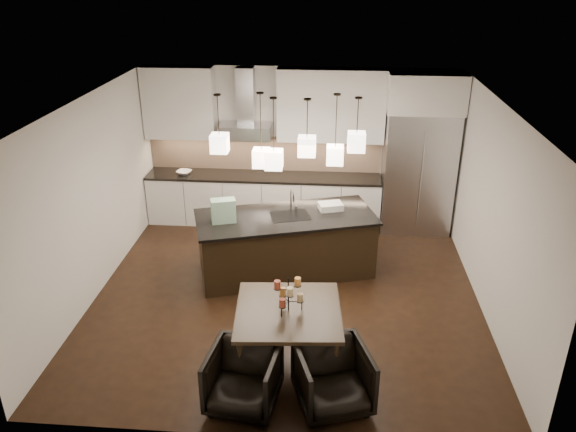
# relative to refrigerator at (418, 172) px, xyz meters

# --- Properties ---
(floor) EXTENTS (5.50, 5.50, 0.02)m
(floor) POSITION_rel_refrigerator_xyz_m (-2.10, -2.38, -1.08)
(floor) COLOR black
(floor) RESTS_ON ground
(ceiling) EXTENTS (5.50, 5.50, 0.02)m
(ceiling) POSITION_rel_refrigerator_xyz_m (-2.10, -2.38, 1.73)
(ceiling) COLOR white
(ceiling) RESTS_ON wall_back
(wall_back) EXTENTS (5.50, 0.02, 2.80)m
(wall_back) POSITION_rel_refrigerator_xyz_m (-2.10, 0.38, 0.32)
(wall_back) COLOR silver
(wall_back) RESTS_ON ground
(wall_front) EXTENTS (5.50, 0.02, 2.80)m
(wall_front) POSITION_rel_refrigerator_xyz_m (-2.10, -5.14, 0.32)
(wall_front) COLOR silver
(wall_front) RESTS_ON ground
(wall_left) EXTENTS (0.02, 5.50, 2.80)m
(wall_left) POSITION_rel_refrigerator_xyz_m (-4.86, -2.38, 0.32)
(wall_left) COLOR silver
(wall_left) RESTS_ON ground
(wall_right) EXTENTS (0.02, 5.50, 2.80)m
(wall_right) POSITION_rel_refrigerator_xyz_m (0.66, -2.38, 0.32)
(wall_right) COLOR silver
(wall_right) RESTS_ON ground
(refrigerator) EXTENTS (1.20, 0.72, 2.15)m
(refrigerator) POSITION_rel_refrigerator_xyz_m (0.00, 0.00, 0.00)
(refrigerator) COLOR #B7B7BA
(refrigerator) RESTS_ON floor
(fridge_panel) EXTENTS (1.26, 0.72, 0.65)m
(fridge_panel) POSITION_rel_refrigerator_xyz_m (0.00, 0.00, 1.40)
(fridge_panel) COLOR silver
(fridge_panel) RESTS_ON refrigerator
(lower_cabinets) EXTENTS (4.21, 0.62, 0.88)m
(lower_cabinets) POSITION_rel_refrigerator_xyz_m (-2.73, 0.05, -0.64)
(lower_cabinets) COLOR silver
(lower_cabinets) RESTS_ON floor
(countertop) EXTENTS (4.21, 0.66, 0.04)m
(countertop) POSITION_rel_refrigerator_xyz_m (-2.73, 0.05, -0.17)
(countertop) COLOR black
(countertop) RESTS_ON lower_cabinets
(backsplash) EXTENTS (4.21, 0.02, 0.63)m
(backsplash) POSITION_rel_refrigerator_xyz_m (-2.73, 0.35, 0.16)
(backsplash) COLOR tan
(backsplash) RESTS_ON countertop
(upper_cab_left) EXTENTS (1.25, 0.35, 1.25)m
(upper_cab_left) POSITION_rel_refrigerator_xyz_m (-4.20, 0.19, 1.10)
(upper_cab_left) COLOR silver
(upper_cab_left) RESTS_ON wall_back
(upper_cab_right) EXTENTS (1.85, 0.35, 1.25)m
(upper_cab_right) POSITION_rel_refrigerator_xyz_m (-1.55, 0.19, 1.10)
(upper_cab_right) COLOR silver
(upper_cab_right) RESTS_ON wall_back
(hood_canopy) EXTENTS (0.90, 0.52, 0.24)m
(hood_canopy) POSITION_rel_refrigerator_xyz_m (-3.03, 0.10, 0.65)
(hood_canopy) COLOR #B7B7BA
(hood_canopy) RESTS_ON wall_back
(hood_chimney) EXTENTS (0.30, 0.28, 0.96)m
(hood_chimney) POSITION_rel_refrigerator_xyz_m (-3.03, 0.21, 1.24)
(hood_chimney) COLOR #B7B7BA
(hood_chimney) RESTS_ON hood_canopy
(fruit_bowl) EXTENTS (0.31, 0.31, 0.06)m
(fruit_bowl) POSITION_rel_refrigerator_xyz_m (-4.16, 0.00, -0.12)
(fruit_bowl) COLOR silver
(fruit_bowl) RESTS_ON countertop
(island_body) EXTENTS (2.78, 1.74, 0.91)m
(island_body) POSITION_rel_refrigerator_xyz_m (-2.17, -1.75, -0.62)
(island_body) COLOR black
(island_body) RESTS_ON floor
(island_top) EXTENTS (2.88, 1.84, 0.04)m
(island_top) POSITION_rel_refrigerator_xyz_m (-2.17, -1.75, -0.14)
(island_top) COLOR black
(island_top) RESTS_ON island_body
(faucet) EXTENTS (0.17, 0.27, 0.39)m
(faucet) POSITION_rel_refrigerator_xyz_m (-2.10, -1.62, 0.08)
(faucet) COLOR silver
(faucet) RESTS_ON island_top
(tote_bag) EXTENTS (0.39, 0.28, 0.35)m
(tote_bag) POSITION_rel_refrigerator_xyz_m (-3.06, -2.03, 0.06)
(tote_bag) COLOR #1D6D49
(tote_bag) RESTS_ON island_top
(food_container) EXTENTS (0.41, 0.34, 0.10)m
(food_container) POSITION_rel_refrigerator_xyz_m (-1.50, -1.45, -0.07)
(food_container) COLOR silver
(food_container) RESTS_ON island_top
(dining_table) EXTENTS (1.31, 1.31, 0.73)m
(dining_table) POSITION_rel_refrigerator_xyz_m (-1.96, -3.90, -0.71)
(dining_table) COLOR black
(dining_table) RESTS_ON floor
(candelabra) EXTENTS (0.38, 0.38, 0.43)m
(candelabra) POSITION_rel_refrigerator_xyz_m (-1.96, -3.90, -0.13)
(candelabra) COLOR black
(candelabra) RESTS_ON dining_table
(candle_a) EXTENTS (0.08, 0.08, 0.10)m
(candle_a) POSITION_rel_refrigerator_xyz_m (-1.82, -3.88, -0.17)
(candle_a) COLOR #D9BA84
(candle_a) RESTS_ON candelabra
(candle_b) EXTENTS (0.08, 0.08, 0.10)m
(candle_b) POSITION_rel_refrigerator_xyz_m (-2.03, -3.78, -0.17)
(candle_b) COLOR #DD8E40
(candle_b) RESTS_ON candelabra
(candle_c) EXTENTS (0.08, 0.08, 0.10)m
(candle_c) POSITION_rel_refrigerator_xyz_m (-2.02, -4.02, -0.17)
(candle_c) COLOR #933926
(candle_c) RESTS_ON candelabra
(candle_d) EXTENTS (0.08, 0.08, 0.10)m
(candle_d) POSITION_rel_refrigerator_xyz_m (-1.86, -3.80, -0.01)
(candle_d) COLOR #DD8E40
(candle_d) RESTS_ON candelabra
(candle_e) EXTENTS (0.08, 0.08, 0.10)m
(candle_e) POSITION_rel_refrigerator_xyz_m (-2.09, -3.88, -0.01)
(candle_e) COLOR #933926
(candle_e) RESTS_ON candelabra
(candle_f) EXTENTS (0.08, 0.08, 0.10)m
(candle_f) POSITION_rel_refrigerator_xyz_m (-1.93, -4.02, -0.01)
(candle_f) COLOR #D9BA84
(candle_f) RESTS_ON candelabra
(armchair_left) EXTENTS (0.83, 0.85, 0.69)m
(armchair_left) POSITION_rel_refrigerator_xyz_m (-2.39, -4.66, -0.73)
(armchair_left) COLOR black
(armchair_left) RESTS_ON floor
(armchair_right) EXTENTS (0.96, 0.97, 0.71)m
(armchair_right) POSITION_rel_refrigerator_xyz_m (-1.42, -4.59, -0.72)
(armchair_right) COLOR black
(armchair_right) RESTS_ON floor
(pendant_a) EXTENTS (0.24, 0.24, 0.26)m
(pendant_a) POSITION_rel_refrigerator_xyz_m (-3.09, -1.90, 1.04)
(pendant_a) COLOR white
(pendant_a) RESTS_ON ceiling
(pendant_b) EXTENTS (0.24, 0.24, 0.26)m
(pendant_b) POSITION_rel_refrigerator_xyz_m (-2.52, -1.74, 0.78)
(pendant_b) COLOR white
(pendant_b) RESTS_ON ceiling
(pendant_c) EXTENTS (0.24, 0.24, 0.26)m
(pendant_c) POSITION_rel_refrigerator_xyz_m (-1.85, -2.07, 1.08)
(pendant_c) COLOR white
(pendant_c) RESTS_ON ceiling
(pendant_d) EXTENTS (0.24, 0.24, 0.26)m
(pendant_d) POSITION_rel_refrigerator_xyz_m (-1.47, -1.75, 0.85)
(pendant_d) COLOR white
(pendant_d) RESTS_ON ceiling
(pendant_e) EXTENTS (0.24, 0.24, 0.26)m
(pendant_e) POSITION_rel_refrigerator_xyz_m (-1.18, -1.93, 1.11)
(pendant_e) COLOR white
(pendant_e) RESTS_ON ceiling
(pendant_f) EXTENTS (0.24, 0.24, 0.26)m
(pendant_f) POSITION_rel_refrigerator_xyz_m (-2.31, -2.03, 0.86)
(pendant_f) COLOR white
(pendant_f) RESTS_ON ceiling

